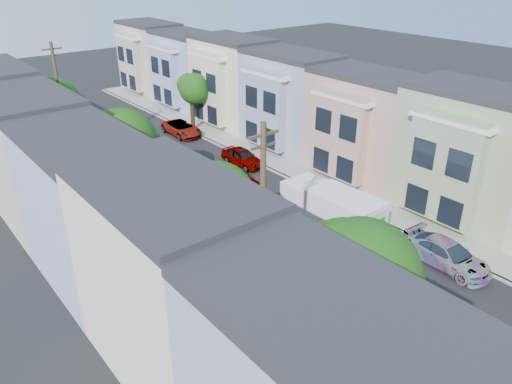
{
  "coord_description": "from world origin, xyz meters",
  "views": [
    {
      "loc": [
        -18.86,
        -13.14,
        16.46
      ],
      "look_at": [
        -0.37,
        9.87,
        2.2
      ],
      "focal_mm": 35.0,
      "sensor_mm": 36.0,
      "label": 1
    }
  ],
  "objects_px": {
    "tree_c": "(215,203)",
    "parked_left_c": "(328,328)",
    "parked_right_d": "(182,129)",
    "parked_right_c": "(243,157)",
    "lead_sedan": "(236,178)",
    "tree_d": "(122,144)",
    "parked_left_d": "(193,228)",
    "utility_pole_near": "(263,228)",
    "utility_pole_far": "(61,104)",
    "tree_b": "(358,280)",
    "tree_e": "(52,105)",
    "fedex_truck": "(332,211)",
    "tree_far_r": "(194,89)",
    "parked_right_b": "(448,255)"
  },
  "relations": [
    {
      "from": "tree_c",
      "to": "parked_left_c",
      "type": "xyz_separation_m",
      "value": [
        1.4,
        -7.02,
        -4.17
      ]
    },
    {
      "from": "parked_right_d",
      "to": "parked_right_c",
      "type": "bearing_deg",
      "value": -89.21
    },
    {
      "from": "lead_sedan",
      "to": "parked_left_c",
      "type": "xyz_separation_m",
      "value": [
        -6.82,
        -16.32,
        -0.01
      ]
    },
    {
      "from": "tree_d",
      "to": "parked_left_d",
      "type": "bearing_deg",
      "value": -77.07
    },
    {
      "from": "utility_pole_near",
      "to": "parked_right_c",
      "type": "xyz_separation_m",
      "value": [
        11.2,
        16.26,
        -4.42
      ]
    },
    {
      "from": "utility_pole_far",
      "to": "tree_b",
      "type": "bearing_deg",
      "value": -90.0
    },
    {
      "from": "tree_e",
      "to": "utility_pole_far",
      "type": "relative_size",
      "value": 0.69
    },
    {
      "from": "tree_d",
      "to": "parked_right_d",
      "type": "xyz_separation_m",
      "value": [
        11.2,
        11.45,
        -4.27
      ]
    },
    {
      "from": "tree_e",
      "to": "fedex_truck",
      "type": "bearing_deg",
      "value": -71.51
    },
    {
      "from": "tree_far_r",
      "to": "utility_pole_near",
      "type": "relative_size",
      "value": 0.58
    },
    {
      "from": "parked_right_b",
      "to": "parked_right_d",
      "type": "height_order",
      "value": "parked_right_b"
    },
    {
      "from": "fedex_truck",
      "to": "lead_sedan",
      "type": "bearing_deg",
      "value": 89.66
    },
    {
      "from": "tree_e",
      "to": "parked_right_b",
      "type": "bearing_deg",
      "value": -70.53
    },
    {
      "from": "tree_far_r",
      "to": "parked_right_c",
      "type": "height_order",
      "value": "tree_far_r"
    },
    {
      "from": "tree_e",
      "to": "lead_sedan",
      "type": "bearing_deg",
      "value": -61.82
    },
    {
      "from": "tree_b",
      "to": "parked_left_c",
      "type": "bearing_deg",
      "value": 60.08
    },
    {
      "from": "utility_pole_near",
      "to": "parked_right_b",
      "type": "xyz_separation_m",
      "value": [
        11.2,
        -3.17,
        -4.4
      ]
    },
    {
      "from": "parked_right_d",
      "to": "parked_left_d",
      "type": "bearing_deg",
      "value": -118.39
    },
    {
      "from": "tree_c",
      "to": "parked_right_c",
      "type": "xyz_separation_m",
      "value": [
        11.2,
        12.39,
        -4.15
      ]
    },
    {
      "from": "tree_c",
      "to": "tree_far_r",
      "type": "xyz_separation_m",
      "value": [
        13.2,
        22.9,
        -0.72
      ]
    },
    {
      "from": "parked_left_d",
      "to": "parked_right_b",
      "type": "bearing_deg",
      "value": -49.0
    },
    {
      "from": "tree_e",
      "to": "parked_right_d",
      "type": "height_order",
      "value": "tree_e"
    },
    {
      "from": "fedex_truck",
      "to": "lead_sedan",
      "type": "distance_m",
      "value": 9.87
    },
    {
      "from": "tree_c",
      "to": "parked_right_d",
      "type": "height_order",
      "value": "tree_c"
    },
    {
      "from": "utility_pole_far",
      "to": "lead_sedan",
      "type": "bearing_deg",
      "value": -57.34
    },
    {
      "from": "tree_e",
      "to": "parked_right_b",
      "type": "relative_size",
      "value": 1.39
    },
    {
      "from": "tree_far_r",
      "to": "tree_d",
      "type": "bearing_deg",
      "value": -137.62
    },
    {
      "from": "tree_c",
      "to": "parked_right_b",
      "type": "bearing_deg",
      "value": -32.15
    },
    {
      "from": "tree_c",
      "to": "parked_left_d",
      "type": "height_order",
      "value": "tree_c"
    },
    {
      "from": "tree_b",
      "to": "parked_right_b",
      "type": "distance_m",
      "value": 12.37
    },
    {
      "from": "parked_left_c",
      "to": "parked_right_b",
      "type": "height_order",
      "value": "parked_right_b"
    },
    {
      "from": "tree_b",
      "to": "parked_right_b",
      "type": "height_order",
      "value": "tree_b"
    },
    {
      "from": "tree_c",
      "to": "parked_left_d",
      "type": "distance_m",
      "value": 6.45
    },
    {
      "from": "tree_d",
      "to": "tree_e",
      "type": "xyz_separation_m",
      "value": [
        0.0,
        13.79,
        -0.4
      ]
    },
    {
      "from": "tree_c",
      "to": "lead_sedan",
      "type": "distance_m",
      "value": 13.1
    },
    {
      "from": "parked_right_b",
      "to": "parked_right_c",
      "type": "distance_m",
      "value": 19.43
    },
    {
      "from": "tree_far_r",
      "to": "parked_left_d",
      "type": "relative_size",
      "value": 1.24
    },
    {
      "from": "utility_pole_far",
      "to": "tree_d",
      "type": "bearing_deg",
      "value": -90.01
    },
    {
      "from": "parked_left_c",
      "to": "parked_left_d",
      "type": "height_order",
      "value": "parked_left_d"
    },
    {
      "from": "utility_pole_far",
      "to": "parked_right_d",
      "type": "relative_size",
      "value": 2.02
    },
    {
      "from": "tree_c",
      "to": "lead_sedan",
      "type": "bearing_deg",
      "value": 48.52
    },
    {
      "from": "parked_left_d",
      "to": "parked_right_b",
      "type": "xyz_separation_m",
      "value": [
        9.8,
        -11.79,
        -0.0
      ]
    },
    {
      "from": "utility_pole_near",
      "to": "parked_left_d",
      "type": "relative_size",
      "value": 2.15
    },
    {
      "from": "tree_d",
      "to": "utility_pole_near",
      "type": "bearing_deg",
      "value": -89.99
    },
    {
      "from": "tree_e",
      "to": "parked_right_c",
      "type": "bearing_deg",
      "value": -47.59
    },
    {
      "from": "tree_b",
      "to": "lead_sedan",
      "type": "xyz_separation_m",
      "value": [
        8.22,
        18.75,
        -4.69
      ]
    },
    {
      "from": "tree_d",
      "to": "lead_sedan",
      "type": "distance_m",
      "value": 9.38
    },
    {
      "from": "lead_sedan",
      "to": "parked_right_d",
      "type": "height_order",
      "value": "lead_sedan"
    },
    {
      "from": "lead_sedan",
      "to": "parked_left_d",
      "type": "xyz_separation_m",
      "value": [
        -6.82,
        -4.55,
        0.03
      ]
    },
    {
      "from": "lead_sedan",
      "to": "parked_right_d",
      "type": "bearing_deg",
      "value": 70.61
    }
  ]
}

